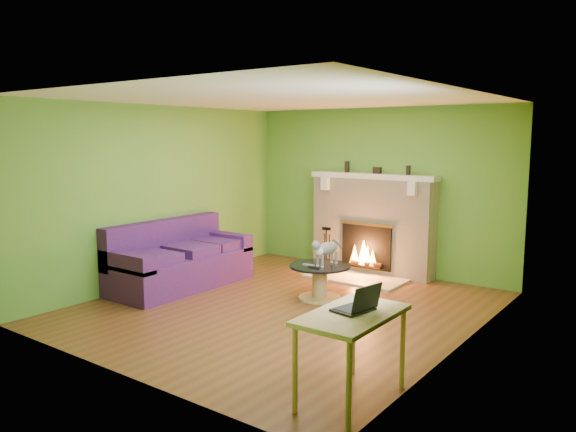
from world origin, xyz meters
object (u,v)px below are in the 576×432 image
desk (352,323)px  coffee_table (320,279)px  cat (327,251)px  sofa (178,261)px

desk → coffee_table: bearing=128.2°
cat → desk: bearing=-47.8°
sofa → desk: bearing=-23.1°
desk → cat: (-1.73, 2.34, -0.01)m
coffee_table → cat: 0.39m
coffee_table → cat: size_ratio=1.37×
desk → cat: cat is taller
sofa → desk: size_ratio=2.10×
sofa → desk: sofa is taller
coffee_table → desk: 2.95m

